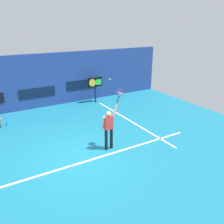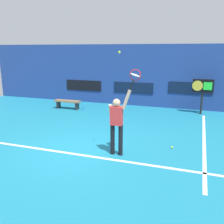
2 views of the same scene
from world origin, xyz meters
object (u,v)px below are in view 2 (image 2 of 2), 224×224
(water_bottle, at_px, (84,108))
(tennis_ball, at_px, (119,52))
(scoreboard_clock, at_px, (203,87))
(tennis_racket, at_px, (135,76))
(tennis_player, at_px, (117,122))
(spare_ball, at_px, (172,147))
(court_bench, at_px, (68,102))

(water_bottle, bearing_deg, tennis_ball, -54.36)
(scoreboard_clock, bearing_deg, tennis_racket, -107.23)
(tennis_player, distance_m, tennis_racket, 1.43)
(tennis_ball, bearing_deg, tennis_racket, -2.03)
(scoreboard_clock, bearing_deg, spare_ball, -99.61)
(tennis_racket, relative_size, water_bottle, 2.61)
(court_bench, height_order, spare_ball, court_bench)
(spare_ball, bearing_deg, water_bottle, 142.39)
(court_bench, distance_m, spare_ball, 6.91)
(court_bench, bearing_deg, tennis_racket, -44.87)
(water_bottle, bearing_deg, tennis_racket, -51.03)
(tennis_player, height_order, tennis_ball, tennis_ball)
(water_bottle, bearing_deg, tennis_player, -54.91)
(water_bottle, xyz_separation_m, spare_ball, (4.86, -3.75, -0.09))
(tennis_racket, height_order, tennis_ball, tennis_ball)
(scoreboard_clock, bearing_deg, tennis_ball, -111.18)
(tennis_ball, height_order, spare_ball, tennis_ball)
(scoreboard_clock, bearing_deg, water_bottle, -168.78)
(water_bottle, height_order, spare_ball, water_bottle)
(water_bottle, bearing_deg, scoreboard_clock, 11.22)
(tennis_ball, xyz_separation_m, water_bottle, (-3.41, 4.75, -2.86))
(tennis_player, height_order, spare_ball, tennis_player)
(court_bench, bearing_deg, scoreboard_clock, 9.67)
(tennis_racket, distance_m, court_bench, 7.05)
(court_bench, bearing_deg, water_bottle, 0.00)
(tennis_ball, bearing_deg, court_bench, 132.40)
(tennis_racket, bearing_deg, water_bottle, 128.97)
(tennis_racket, height_order, water_bottle, tennis_racket)
(court_bench, bearing_deg, tennis_player, -48.07)
(tennis_player, bearing_deg, tennis_racket, -0.48)
(tennis_player, relative_size, spare_ball, 29.03)
(spare_ball, bearing_deg, tennis_racket, -134.46)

